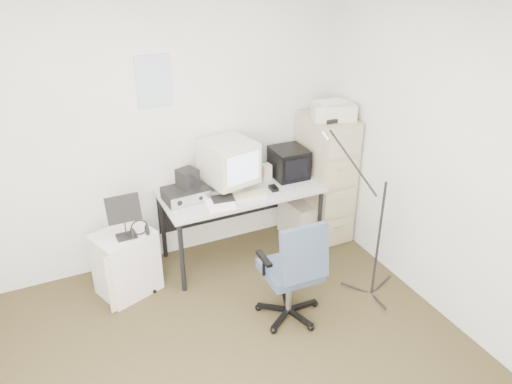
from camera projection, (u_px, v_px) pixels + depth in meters
name	position (u px, v px, depth m)	size (l,w,h in m)	color
floor	(243.00, 378.00, 3.60)	(3.60, 3.60, 0.01)	#362B1C
ceiling	(238.00, 14.00, 2.47)	(3.60, 3.60, 0.01)	white
wall_back	(160.00, 135.00, 4.48)	(3.60, 0.02, 2.50)	silver
wall_right	(462.00, 176.00, 3.72)	(0.02, 3.60, 2.50)	silver
wall_calendar	(153.00, 81.00, 4.24)	(0.30, 0.02, 0.44)	white
filing_cabinet	(325.00, 177.00, 5.10)	(0.40, 0.60, 1.30)	gray
printer	(333.00, 111.00, 4.71)	(0.39, 0.27, 0.15)	beige
desk	(241.00, 223.00, 4.84)	(1.50, 0.70, 0.73)	silver
crt_monitor	(229.00, 166.00, 4.59)	(0.42, 0.45, 0.47)	beige
crt_tv	(289.00, 163.00, 4.87)	(0.32, 0.34, 0.29)	black
desk_speaker	(266.00, 172.00, 4.84)	(0.08, 0.08, 0.16)	beige
keyboard	(243.00, 197.00, 4.51)	(0.43, 0.15, 0.02)	beige
mouse	(273.00, 188.00, 4.66)	(0.06, 0.11, 0.03)	black
radio_receiver	(186.00, 194.00, 4.48)	(0.39, 0.28, 0.11)	black
radio_speaker	(188.00, 178.00, 4.45)	(0.17, 0.16, 0.17)	black
papers	(219.00, 201.00, 4.45)	(0.25, 0.34, 0.02)	white
pc_tower	(297.00, 219.00, 5.22)	(0.20, 0.44, 0.41)	beige
office_chair	(290.00, 268.00, 3.99)	(0.55, 0.55, 0.95)	#4C5B83
side_cart	(126.00, 263.00, 4.37)	(0.48, 0.38, 0.59)	silver
music_stand	(124.00, 216.00, 4.10)	(0.27, 0.15, 0.40)	black
headphones	(140.00, 230.00, 4.18)	(0.16, 0.16, 0.03)	black
mic_stand	(381.00, 223.00, 4.13)	(0.02, 0.02, 1.45)	black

